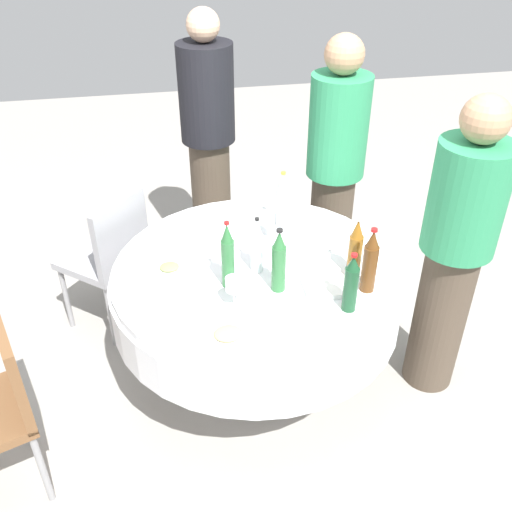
{
  "coord_description": "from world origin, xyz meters",
  "views": [
    {
      "loc": [
        -0.42,
        -2.18,
        2.3
      ],
      "look_at": [
        0.0,
        0.0,
        0.8
      ],
      "focal_mm": 40.13,
      "sensor_mm": 36.0,
      "label": 1
    }
  ],
  "objects_px": {
    "bottle_amber_front": "(356,248)",
    "person_rear": "(455,251)",
    "bottle_clear_left": "(283,201)",
    "plate_right": "(170,269)",
    "bottle_green_west": "(228,256)",
    "person_near": "(335,169)",
    "plate_east": "(228,336)",
    "dining_table": "(256,292)",
    "wine_glass_front": "(268,219)",
    "chair_left": "(111,252)",
    "bottle_clear_rear": "(257,247)",
    "bottle_dark_green_north": "(351,284)",
    "wine_glass_north": "(234,285)",
    "bottle_brown_far": "(370,262)",
    "bottle_green_near": "(279,262)",
    "person_far": "(209,141)"
  },
  "relations": [
    {
      "from": "bottle_green_west",
      "to": "chair_left",
      "type": "relative_size",
      "value": 0.38
    },
    {
      "from": "bottle_clear_rear",
      "to": "wine_glass_north",
      "type": "distance_m",
      "value": 0.28
    },
    {
      "from": "bottle_green_west",
      "to": "plate_right",
      "type": "bearing_deg",
      "value": 148.76
    },
    {
      "from": "person_far",
      "to": "bottle_brown_far",
      "type": "bearing_deg",
      "value": -73.86
    },
    {
      "from": "dining_table",
      "to": "wine_glass_north",
      "type": "xyz_separation_m",
      "value": [
        -0.15,
        -0.26,
        0.26
      ]
    },
    {
      "from": "bottle_green_west",
      "to": "wine_glass_north",
      "type": "bearing_deg",
      "value": -89.18
    },
    {
      "from": "bottle_amber_front",
      "to": "person_rear",
      "type": "xyz_separation_m",
      "value": [
        0.49,
        -0.03,
        -0.06
      ]
    },
    {
      "from": "bottle_clear_left",
      "to": "plate_right",
      "type": "bearing_deg",
      "value": -153.0
    },
    {
      "from": "wine_glass_front",
      "to": "person_near",
      "type": "relative_size",
      "value": 0.09
    },
    {
      "from": "dining_table",
      "to": "wine_glass_north",
      "type": "height_order",
      "value": "wine_glass_north"
    },
    {
      "from": "dining_table",
      "to": "bottle_green_near",
      "type": "xyz_separation_m",
      "value": [
        0.07,
        -0.18,
        0.29
      ]
    },
    {
      "from": "plate_right",
      "to": "person_near",
      "type": "distance_m",
      "value": 1.25
    },
    {
      "from": "person_near",
      "to": "chair_left",
      "type": "height_order",
      "value": "person_near"
    },
    {
      "from": "person_far",
      "to": "person_rear",
      "type": "height_order",
      "value": "person_far"
    },
    {
      "from": "bottle_dark_green_north",
      "to": "plate_right",
      "type": "distance_m",
      "value": 0.86
    },
    {
      "from": "bottle_green_west",
      "to": "person_near",
      "type": "relative_size",
      "value": 0.21
    },
    {
      "from": "bottle_clear_left",
      "to": "chair_left",
      "type": "relative_size",
      "value": 0.36
    },
    {
      "from": "bottle_dark_green_north",
      "to": "chair_left",
      "type": "bearing_deg",
      "value": 136.83
    },
    {
      "from": "bottle_green_west",
      "to": "person_near",
      "type": "height_order",
      "value": "person_near"
    },
    {
      "from": "dining_table",
      "to": "person_near",
      "type": "height_order",
      "value": "person_near"
    },
    {
      "from": "plate_east",
      "to": "dining_table",
      "type": "bearing_deg",
      "value": 66.52
    },
    {
      "from": "wine_glass_front",
      "to": "person_near",
      "type": "xyz_separation_m",
      "value": [
        0.51,
        0.5,
        -0.0
      ]
    },
    {
      "from": "plate_east",
      "to": "plate_right",
      "type": "bearing_deg",
      "value": 111.5
    },
    {
      "from": "bottle_dark_green_north",
      "to": "bottle_brown_far",
      "type": "bearing_deg",
      "value": 43.06
    },
    {
      "from": "bottle_brown_far",
      "to": "wine_glass_front",
      "type": "xyz_separation_m",
      "value": [
        -0.35,
        0.51,
        -0.04
      ]
    },
    {
      "from": "bottle_clear_rear",
      "to": "wine_glass_front",
      "type": "xyz_separation_m",
      "value": [
        0.11,
        0.28,
        -0.02
      ]
    },
    {
      "from": "bottle_clear_rear",
      "to": "plate_right",
      "type": "height_order",
      "value": "bottle_clear_rear"
    },
    {
      "from": "dining_table",
      "to": "chair_left",
      "type": "height_order",
      "value": "chair_left"
    },
    {
      "from": "dining_table",
      "to": "bottle_amber_front",
      "type": "relative_size",
      "value": 4.68
    },
    {
      "from": "bottle_dark_green_north",
      "to": "bottle_amber_front",
      "type": "distance_m",
      "value": 0.27
    },
    {
      "from": "bottle_amber_front",
      "to": "dining_table",
      "type": "bearing_deg",
      "value": 163.21
    },
    {
      "from": "bottle_clear_rear",
      "to": "plate_right",
      "type": "xyz_separation_m",
      "value": [
        -0.4,
        0.07,
        -0.12
      ]
    },
    {
      "from": "dining_table",
      "to": "plate_right",
      "type": "height_order",
      "value": "plate_right"
    },
    {
      "from": "bottle_clear_left",
      "to": "person_far",
      "type": "xyz_separation_m",
      "value": [
        -0.28,
        0.88,
        -0.01
      ]
    },
    {
      "from": "bottle_brown_far",
      "to": "bottle_clear_rear",
      "type": "height_order",
      "value": "bottle_brown_far"
    },
    {
      "from": "dining_table",
      "to": "bottle_green_near",
      "type": "height_order",
      "value": "bottle_green_near"
    },
    {
      "from": "chair_left",
      "to": "dining_table",
      "type": "bearing_deg",
      "value": -90.0
    },
    {
      "from": "bottle_brown_far",
      "to": "wine_glass_north",
      "type": "relative_size",
      "value": 2.21
    },
    {
      "from": "wine_glass_north",
      "to": "bottle_green_near",
      "type": "bearing_deg",
      "value": 20.29
    },
    {
      "from": "bottle_clear_left",
      "to": "bottle_green_west",
      "type": "relative_size",
      "value": 0.94
    },
    {
      "from": "bottle_brown_far",
      "to": "person_rear",
      "type": "height_order",
      "value": "person_rear"
    },
    {
      "from": "dining_table",
      "to": "bottle_green_west",
      "type": "bearing_deg",
      "value": -142.76
    },
    {
      "from": "bottle_green_near",
      "to": "plate_east",
      "type": "distance_m",
      "value": 0.41
    },
    {
      "from": "wine_glass_front",
      "to": "bottle_clear_left",
      "type": "bearing_deg",
      "value": 45.84
    },
    {
      "from": "bottle_amber_front",
      "to": "wine_glass_north",
      "type": "bearing_deg",
      "value": -167.3
    },
    {
      "from": "wine_glass_north",
      "to": "wine_glass_front",
      "type": "relative_size",
      "value": 1.0
    },
    {
      "from": "plate_east",
      "to": "person_near",
      "type": "height_order",
      "value": "person_near"
    },
    {
      "from": "dining_table",
      "to": "bottle_clear_left",
      "type": "xyz_separation_m",
      "value": [
        0.21,
        0.35,
        0.29
      ]
    },
    {
      "from": "bottle_clear_rear",
      "to": "bottle_dark_green_north",
      "type": "bearing_deg",
      "value": -46.94
    },
    {
      "from": "chair_left",
      "to": "bottle_brown_far",
      "type": "bearing_deg",
      "value": -86.32
    }
  ]
}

